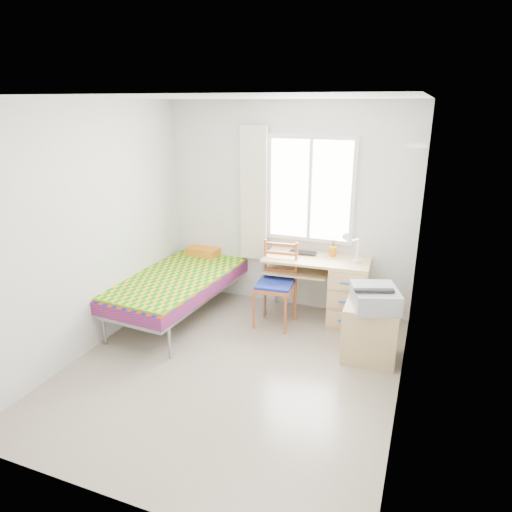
{
  "coord_description": "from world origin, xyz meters",
  "views": [
    {
      "loc": [
        1.67,
        -3.65,
        2.56
      ],
      "look_at": [
        0.05,
        0.55,
        1.04
      ],
      "focal_mm": 32.0,
      "sensor_mm": 36.0,
      "label": 1
    }
  ],
  "objects_px": {
    "desk": "(343,290)",
    "chair": "(277,279)",
    "bed": "(184,278)",
    "printer": "(375,297)",
    "cabinet": "(370,332)"
  },
  "relations": [
    {
      "from": "bed",
      "to": "desk",
      "type": "relative_size",
      "value": 1.74
    },
    {
      "from": "bed",
      "to": "desk",
      "type": "height_order",
      "value": "bed"
    },
    {
      "from": "bed",
      "to": "chair",
      "type": "distance_m",
      "value": 1.21
    },
    {
      "from": "printer",
      "to": "cabinet",
      "type": "bearing_deg",
      "value": 97.02
    },
    {
      "from": "chair",
      "to": "printer",
      "type": "xyz_separation_m",
      "value": [
        1.19,
        -0.45,
        0.14
      ]
    },
    {
      "from": "chair",
      "to": "cabinet",
      "type": "distance_m",
      "value": 1.26
    },
    {
      "from": "printer",
      "to": "desk",
      "type": "bearing_deg",
      "value": 101.53
    },
    {
      "from": "desk",
      "to": "chair",
      "type": "distance_m",
      "value": 0.81
    },
    {
      "from": "cabinet",
      "to": "desk",
      "type": "bearing_deg",
      "value": 118.84
    },
    {
      "from": "desk",
      "to": "cabinet",
      "type": "relative_size",
      "value": 2.16
    },
    {
      "from": "cabinet",
      "to": "printer",
      "type": "relative_size",
      "value": 0.98
    },
    {
      "from": "chair",
      "to": "cabinet",
      "type": "xyz_separation_m",
      "value": [
        1.17,
        -0.41,
        -0.26
      ]
    },
    {
      "from": "desk",
      "to": "printer",
      "type": "distance_m",
      "value": 0.92
    },
    {
      "from": "chair",
      "to": "printer",
      "type": "height_order",
      "value": "chair"
    },
    {
      "from": "desk",
      "to": "printer",
      "type": "xyz_separation_m",
      "value": [
        0.45,
        -0.75,
        0.28
      ]
    }
  ]
}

